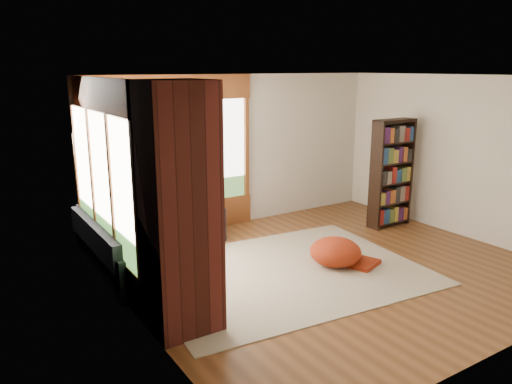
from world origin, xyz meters
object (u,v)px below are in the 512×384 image
brick_chimney (178,210)px  bookshelf (392,173)px  sectional_sofa (151,238)px  dog_brindle (161,220)px  pouf (335,251)px  dog_tan (147,206)px  area_rug (284,272)px

brick_chimney → bookshelf: bearing=15.7°
sectional_sofa → dog_brindle: size_ratio=2.77×
pouf → dog_tan: dog_tan is taller
area_rug → dog_tan: bearing=132.9°
brick_chimney → sectional_sofa: bearing=77.7°
sectional_sofa → pouf: bearing=-33.9°
bookshelf → dog_tan: size_ratio=1.78×
dog_tan → brick_chimney: bearing=-153.7°
bookshelf → dog_brindle: size_ratio=2.34×
dog_brindle → pouf: bearing=-105.3°
dog_brindle → area_rug: bearing=-112.1°
pouf → dog_tan: size_ratio=0.69×
pouf → dog_brindle: dog_brindle is taller
bookshelf → pouf: (-2.01, -0.88, -0.73)m
area_rug → brick_chimney: bearing=-162.3°
brick_chimney → area_rug: bearing=17.7°
dog_tan → dog_brindle: bearing=-144.5°
area_rug → pouf: size_ratio=5.05×
brick_chimney → area_rug: brick_chimney is taller
sectional_sofa → bookshelf: (4.09, -0.77, 0.63)m
brick_chimney → pouf: bearing=9.0°
bookshelf → brick_chimney: bearing=-164.3°
dog_tan → dog_brindle: 0.56m
bookshelf → area_rug: bearing=-165.5°
sectional_sofa → brick_chimney: bearing=-97.8°
brick_chimney → dog_brindle: size_ratio=3.27×
brick_chimney → dog_tan: (0.40, 2.03, -0.51)m
pouf → sectional_sofa: bearing=141.6°
pouf → dog_brindle: 2.45m
pouf → area_rug: bearing=168.0°
dog_tan → bookshelf: bearing=-62.7°
brick_chimney → pouf: (2.53, 0.40, -1.09)m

